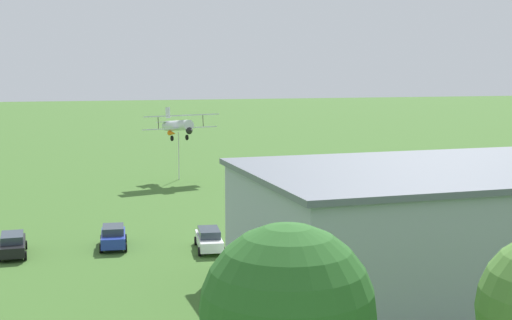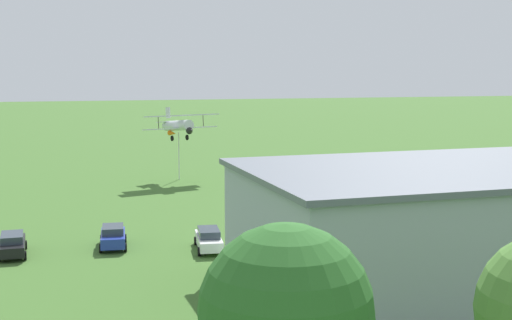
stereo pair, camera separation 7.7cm
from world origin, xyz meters
name	(u,v)px [view 1 (the left image)]	position (x,y,z in m)	size (l,w,h in m)	color
ground_plane	(257,181)	(0.00, 0.00, 0.00)	(400.00, 400.00, 0.00)	#3D6628
hangar	(494,222)	(-4.61, 41.63, 3.69)	(32.41, 17.50, 7.36)	#99A3AD
biplane	(179,125)	(8.90, -1.98, 6.63)	(9.06, 7.33, 3.77)	silver
car_white	(209,239)	(11.51, 30.10, 0.83)	(2.21, 4.81, 1.59)	white
car_blue	(113,236)	(18.28, 27.63, 0.85)	(2.21, 4.32, 1.64)	#23389E
car_black	(13,244)	(25.39, 28.09, 0.82)	(2.10, 4.77, 1.57)	black
person_watching_takeoff	(437,209)	(-10.05, 24.49, 0.90)	(0.53, 0.53, 1.78)	#33723F
person_walking_on_apron	(358,214)	(-2.74, 24.20, 0.76)	(0.42, 0.42, 1.54)	#72338C
person_near_hangar_door	(309,215)	(1.55, 23.64, 0.81)	(0.52, 0.52, 1.63)	#33723F
tree_behind_hangar_right	(287,312)	(14.31, 58.88, 5.33)	(5.96, 5.96, 8.33)	brown
windsock	(173,137)	(9.35, -3.21, 5.13)	(1.32, 1.43, 5.83)	silver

